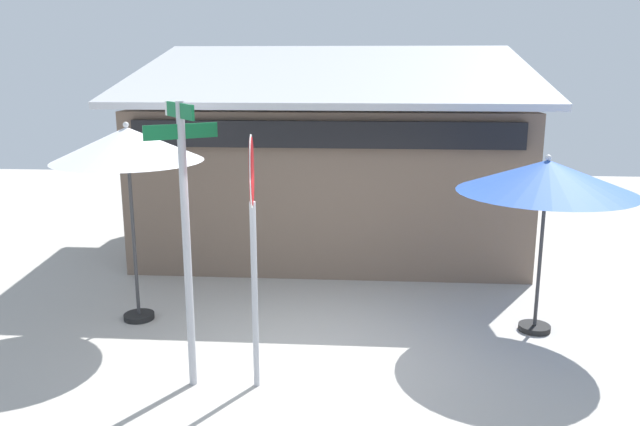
{
  "coord_description": "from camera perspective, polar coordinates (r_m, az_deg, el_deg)",
  "views": [
    {
      "loc": [
        0.62,
        -7.53,
        3.66
      ],
      "look_at": [
        -0.01,
        1.2,
        1.6
      ],
      "focal_mm": 35.68,
      "sensor_mm": 36.0,
      "label": 1
    }
  ],
  "objects": [
    {
      "name": "ground_plane",
      "position": [
        8.41,
        -0.51,
        -12.91
      ],
      "size": [
        28.0,
        28.0,
        0.1
      ],
      "primitive_type": "cube",
      "color": "#ADA8A0"
    },
    {
      "name": "cafe_building",
      "position": [
        12.78,
        1.11,
        3.72
      ],
      "size": [
        7.57,
        4.9,
        4.05
      ],
      "color": "#705B4C",
      "rests_on": "ground"
    },
    {
      "name": "street_sign_post",
      "position": [
        7.16,
        -11.99,
        -0.65
      ],
      "size": [
        0.69,
        0.74,
        3.28
      ],
      "color": "#A8AAB2",
      "rests_on": "ground"
    },
    {
      "name": "stop_sign",
      "position": [
        6.99,
        -6.06,
        -0.12
      ],
      "size": [
        0.13,
        0.79,
        2.93
      ],
      "color": "#A8AAB2",
      "rests_on": "ground"
    },
    {
      "name": "patio_umbrella_ivory_left",
      "position": [
        9.21,
        -16.9,
        5.79
      ],
      "size": [
        2.08,
        2.08,
        2.89
      ],
      "color": "black",
      "rests_on": "ground"
    },
    {
      "name": "patio_umbrella_royal_blue_center",
      "position": [
        8.98,
        19.68,
        3.03
      ],
      "size": [
        2.37,
        2.37,
        2.49
      ],
      "color": "black",
      "rests_on": "ground"
    }
  ]
}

